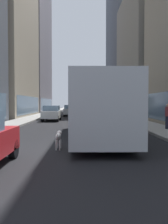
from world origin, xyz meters
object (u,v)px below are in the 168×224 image
object	(u,v)px
transit_bus	(97,105)
box_truck	(95,104)
dalmatian_dog	(59,136)
car_silver_sedan	(71,110)
car_blue_hatchback	(87,110)
car_yellow_taxi	(90,113)
pedestrian_with_handbag	(168,116)
car_white_van	(52,113)
car_black_suv	(73,109)

from	to	relation	value
transit_bus	box_truck	world-z (taller)	same
dalmatian_dog	car_silver_sedan	bearing A→B (deg)	91.36
car_blue_hatchback	car_yellow_taxi	size ratio (longest dim) A/B	1.04
pedestrian_with_handbag	car_silver_sedan	bearing A→B (deg)	110.73
box_truck	car_silver_sedan	bearing A→B (deg)	-113.07
car_white_van	car_yellow_taxi	xyz separation A→B (m)	(4.00, -0.28, 0.00)
car_silver_sedan	pedestrian_with_handbag	xyz separation A→B (m)	(7.31, -19.31, 0.19)
car_white_van	car_blue_hatchback	distance (m)	10.56
box_truck	car_white_van	bearing A→B (deg)	-106.34
box_truck	dalmatian_dog	size ratio (longest dim) A/B	7.79
car_yellow_taxi	car_black_suv	bearing A→B (deg)	97.03
car_white_van	car_black_suv	bearing A→B (deg)	85.23
transit_bus	dalmatian_dog	world-z (taller)	transit_bus
car_yellow_taxi	pedestrian_with_handbag	bearing A→B (deg)	-62.20
car_blue_hatchback	pedestrian_with_handbag	world-z (taller)	pedestrian_with_handbag
box_truck	pedestrian_with_handbag	xyz separation A→B (m)	(3.31, -28.70, -0.65)
car_blue_hatchback	pedestrian_with_handbag	xyz separation A→B (m)	(4.91, -19.36, 0.19)
car_blue_hatchback	box_truck	xyz separation A→B (m)	(1.60, 9.33, 0.84)
car_silver_sedan	pedestrian_with_handbag	world-z (taller)	pedestrian_with_handbag
car_silver_sedan	car_white_van	xyz separation A→B (m)	(-1.60, -9.72, -0.00)
dalmatian_dog	car_blue_hatchback	bearing A→B (deg)	86.02
car_silver_sedan	car_yellow_taxi	xyz separation A→B (m)	(2.40, -10.00, -0.00)
pedestrian_with_handbag	transit_bus	bearing A→B (deg)	-150.11
car_silver_sedan	dalmatian_dog	world-z (taller)	car_silver_sedan
car_blue_hatchback	car_yellow_taxi	distance (m)	10.06
car_white_van	car_black_suv	size ratio (longest dim) A/B	0.92
car_yellow_taxi	box_truck	world-z (taller)	box_truck
car_yellow_taxi	box_truck	bearing A→B (deg)	85.28
car_silver_sedan	box_truck	distance (m)	10.24
box_truck	dalmatian_dog	bearing A→B (deg)	-95.52
car_silver_sedan	car_white_van	bearing A→B (deg)	-99.35
car_white_van	car_black_suv	xyz separation A→B (m)	(1.60, 19.18, 0.00)
transit_bus	car_white_van	distance (m)	13.08
transit_bus	box_truck	size ratio (longest dim) A/B	1.54
car_blue_hatchback	dalmatian_dog	xyz separation A→B (m)	(-1.79, -25.74, -0.31)
car_black_suv	pedestrian_with_handbag	distance (m)	29.69
transit_bus	car_white_van	size ratio (longest dim) A/B	2.93
car_white_van	box_truck	distance (m)	19.93
dalmatian_dog	car_black_suv	bearing A→B (deg)	91.00
transit_bus	car_white_van	bearing A→B (deg)	107.86
transit_bus	car_yellow_taxi	size ratio (longest dim) A/B	2.88
transit_bus	pedestrian_with_handbag	bearing A→B (deg)	29.89
car_black_suv	pedestrian_with_handbag	world-z (taller)	pedestrian_with_handbag
car_yellow_taxi	dalmatian_dog	bearing A→B (deg)	-96.51
car_silver_sedan	car_black_suv	xyz separation A→B (m)	(0.00, 9.47, -0.00)
transit_bus	car_black_suv	size ratio (longest dim) A/B	2.69
car_silver_sedan	car_yellow_taxi	bearing A→B (deg)	-76.51
car_blue_hatchback	pedestrian_with_handbag	bearing A→B (deg)	-75.78
car_silver_sedan	dalmatian_dog	size ratio (longest dim) A/B	4.55
car_silver_sedan	car_black_suv	bearing A→B (deg)	90.00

